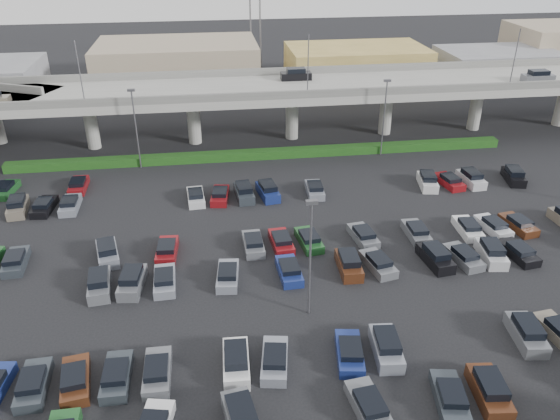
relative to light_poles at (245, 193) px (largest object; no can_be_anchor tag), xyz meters
The scene contains 6 objects.
ground 7.74m from the light_poles, 25.87° to the right, with size 280.00×280.00×0.00m, color black.
overpass 30.26m from the light_poles, 82.49° to the left, with size 150.00×13.00×15.80m.
hedge 24.05m from the light_poles, 79.83° to the left, with size 66.00×1.60×1.10m, color #103811.
parked_cars 8.60m from the light_poles, 50.41° to the right, with size 63.23×41.64×1.67m.
light_poles is the anchor object (origin of this frame).
distant_buildings 62.10m from the light_poles, 74.58° to the left, with size 138.00×24.00×9.00m.
Camera 1 is at (-7.19, -42.59, 28.33)m, focal length 35.00 mm.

